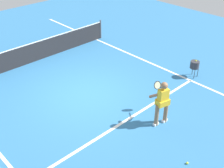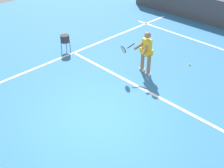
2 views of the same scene
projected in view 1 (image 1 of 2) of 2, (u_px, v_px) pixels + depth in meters
The scene contains 7 objects.
ground_plane at pixel (86, 94), 10.78m from camera, with size 23.98×23.98×0.00m, color teal.
service_line_marking at pixel (126, 120), 9.47m from camera, with size 7.46×0.10×0.01m, color white.
sideline_right_marking at pixel (150, 63), 12.96m from camera, with size 0.10×16.45×0.01m, color white.
court_net at pixel (33, 52), 12.84m from camera, with size 8.14×0.08×1.00m.
tennis_player at pixel (162, 101), 8.93m from camera, with size 0.93×0.89×1.55m.
tennis_ball_near at pixel (187, 163), 7.84m from camera, with size 0.07×0.07×0.07m, color #D1E533.
ball_hopper at pixel (195, 65), 11.65m from camera, with size 0.36×0.36×0.74m.
Camera 1 is at (-5.46, -7.20, 5.98)m, focal length 46.05 mm.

